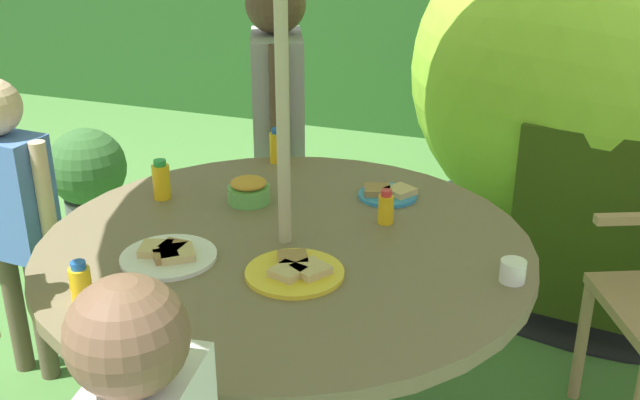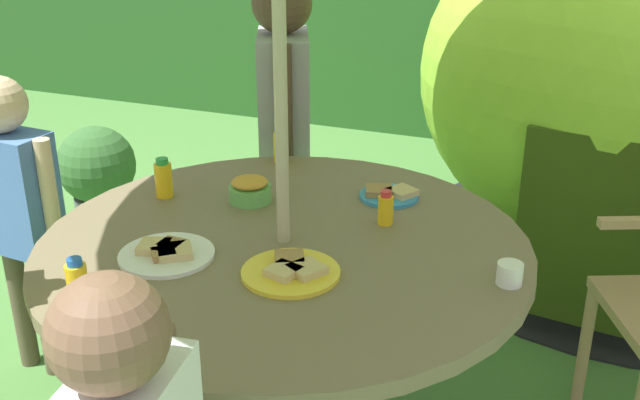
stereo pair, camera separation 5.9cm
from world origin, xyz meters
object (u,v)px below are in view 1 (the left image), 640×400
at_px(dome_tent, 638,78).
at_px(potted_plant, 89,180).
at_px(garden_table, 286,284).
at_px(plate_far_left, 388,193).
at_px(juice_bottle_near_left, 277,146).
at_px(snack_bowl, 249,191).
at_px(juice_bottle_near_right, 81,283).
at_px(cup_near, 513,271).
at_px(juice_bottle_far_right, 161,180).
at_px(child_in_blue_shirt, 8,196).
at_px(plate_center_front, 296,271).
at_px(juice_bottle_center_back, 386,208).
at_px(plate_mid_left, 169,255).
at_px(child_in_grey_shirt, 278,100).

distance_m(dome_tent, potted_plant, 2.60).
height_order(garden_table, plate_far_left, plate_far_left).
xyz_separation_m(potted_plant, juice_bottle_near_left, (1.18, -0.45, 0.46)).
distance_m(snack_bowl, juice_bottle_near_right, 0.70).
height_order(snack_bowl, cup_near, snack_bowl).
bearing_deg(juice_bottle_far_right, child_in_blue_shirt, -171.72).
height_order(plate_center_front, juice_bottle_center_back, juice_bottle_center_back).
bearing_deg(plate_mid_left, juice_bottle_far_right, 122.81).
xyz_separation_m(child_in_grey_shirt, child_in_blue_shirt, (-0.63, -0.84, -0.16)).
distance_m(juice_bottle_near_right, juice_bottle_far_right, 0.64).
xyz_separation_m(snack_bowl, juice_bottle_near_left, (-0.06, 0.36, 0.02)).
bearing_deg(child_in_grey_shirt, juice_bottle_near_left, -1.74).
relative_size(potted_plant, juice_bottle_center_back, 5.75).
bearing_deg(juice_bottle_far_right, plate_far_left, 20.59).
xyz_separation_m(snack_bowl, cup_near, (0.84, -0.23, -0.01)).
distance_m(plate_center_front, juice_bottle_far_right, 0.67).
bearing_deg(dome_tent, plate_center_front, -104.42).
relative_size(garden_table, cup_near, 21.11).
height_order(garden_table, snack_bowl, snack_bowl).
distance_m(garden_table, plate_mid_left, 0.36).
bearing_deg(dome_tent, juice_bottle_far_right, -121.38).
height_order(child_in_grey_shirt, snack_bowl, child_in_grey_shirt).
relative_size(potted_plant, child_in_blue_shirt, 0.54).
distance_m(child_in_blue_shirt, juice_bottle_near_left, 0.92).
xyz_separation_m(garden_table, child_in_grey_shirt, (-0.41, 0.92, 0.26)).
distance_m(potted_plant, snack_bowl, 1.54).
height_order(child_in_grey_shirt, plate_mid_left, child_in_grey_shirt).
relative_size(garden_table, plate_mid_left, 5.37).
bearing_deg(cup_near, snack_bowl, 164.41).
bearing_deg(potted_plant, plate_mid_left, -45.87).
bearing_deg(juice_bottle_near_left, snack_bowl, -81.24).
xyz_separation_m(juice_bottle_near_left, cup_near, (0.90, -0.59, -0.03)).
xyz_separation_m(potted_plant, cup_near, (2.08, -1.04, 0.43)).
xyz_separation_m(dome_tent, juice_bottle_near_right, (-1.29, -2.38, -0.05)).
relative_size(juice_bottle_near_left, juice_bottle_far_right, 0.98).
distance_m(dome_tent, plate_center_front, 2.25).
relative_size(plate_center_front, cup_near, 3.91).
relative_size(plate_far_left, juice_bottle_center_back, 1.79).
height_order(plate_center_front, plate_far_left, same).
relative_size(potted_plant, juice_bottle_near_right, 5.65).
height_order(garden_table, child_in_grey_shirt, child_in_grey_shirt).
relative_size(child_in_grey_shirt, juice_bottle_near_left, 10.77).
xyz_separation_m(potted_plant, child_in_blue_shirt, (0.41, -0.95, 0.36)).
distance_m(child_in_grey_shirt, cup_near, 1.39).
height_order(garden_table, juice_bottle_near_right, juice_bottle_near_right).
height_order(plate_mid_left, cup_near, cup_near).
bearing_deg(garden_table, snack_bowl, 134.24).
bearing_deg(snack_bowl, cup_near, -15.59).
bearing_deg(child_in_grey_shirt, juice_bottle_near_right, -21.07).
bearing_deg(potted_plant, dome_tent, 20.30).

